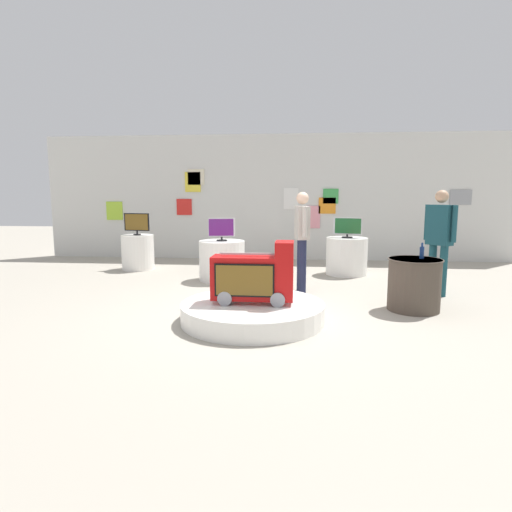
{
  "coord_description": "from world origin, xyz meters",
  "views": [
    {
      "loc": [
        0.52,
        -5.67,
        1.61
      ],
      "look_at": [
        -0.06,
        0.54,
        0.71
      ],
      "focal_mm": 29.92,
      "sensor_mm": 36.0,
      "label": 1
    }
  ],
  "objects": [
    {
      "name": "novelty_firetruck_tv",
      "position": [
        0.0,
        -0.43,
        0.57
      ],
      "size": [
        1.02,
        0.43,
        0.79
      ],
      "color": "gray",
      "rests_on": "main_display_pedestal"
    },
    {
      "name": "shopper_browsing_near_truck",
      "position": [
        2.78,
        1.28,
        0.98
      ],
      "size": [
        0.39,
        0.46,
        1.68
      ],
      "color": "#194751",
      "rests_on": "ground"
    },
    {
      "name": "display_pedestal_center_rear",
      "position": [
        -0.86,
        2.18,
        0.37
      ],
      "size": [
        0.86,
        0.86,
        0.75
      ],
      "primitive_type": "cylinder",
      "color": "white",
      "rests_on": "ground"
    },
    {
      "name": "display_pedestal_right_rear",
      "position": [
        -2.88,
        3.18,
        0.37
      ],
      "size": [
        0.68,
        0.68,
        0.75
      ],
      "primitive_type": "cylinder",
      "color": "white",
      "rests_on": "ground"
    },
    {
      "name": "shopper_browsing_rear",
      "position": [
        0.62,
        1.31,
        0.97
      ],
      "size": [
        0.26,
        0.55,
        1.65
      ],
      "color": "#1E233F",
      "rests_on": "ground"
    },
    {
      "name": "side_table_round",
      "position": [
        2.17,
        0.32,
        0.37
      ],
      "size": [
        0.73,
        0.73,
        0.73
      ],
      "color": "#4C4238",
      "rests_on": "ground"
    },
    {
      "name": "main_display_pedestal",
      "position": [
        -0.02,
        -0.42,
        0.12
      ],
      "size": [
        1.83,
        1.83,
        0.24
      ],
      "primitive_type": "cylinder",
      "color": "white",
      "rests_on": "ground"
    },
    {
      "name": "tv_on_left_rear",
      "position": [
        1.55,
        2.99,
        0.96
      ],
      "size": [
        0.55,
        0.22,
        0.41
      ],
      "color": "black",
      "rests_on": "display_pedestal_left_rear"
    },
    {
      "name": "ground_plane",
      "position": [
        0.0,
        0.0,
        0.0
      ],
      "size": [
        30.0,
        30.0,
        0.0
      ],
      "primitive_type": "plane",
      "color": "#A8A091"
    },
    {
      "name": "display_pedestal_left_rear",
      "position": [
        1.55,
        2.99,
        0.37
      ],
      "size": [
        0.82,
        0.82,
        0.75
      ],
      "primitive_type": "cylinder",
      "color": "white",
      "rests_on": "ground"
    },
    {
      "name": "bottle_on_side_table",
      "position": [
        2.27,
        0.37,
        0.82
      ],
      "size": [
        0.06,
        0.06,
        0.22
      ],
      "color": "navy",
      "rests_on": "side_table_round"
    },
    {
      "name": "back_wall_display",
      "position": [
        -0.0,
        4.95,
        1.53
      ],
      "size": [
        11.61,
        0.13,
        3.06
      ],
      "color": "silver",
      "rests_on": "ground"
    },
    {
      "name": "tv_on_right_rear",
      "position": [
        -2.88,
        3.17,
        1.01
      ],
      "size": [
        0.58,
        0.16,
        0.46
      ],
      "color": "black",
      "rests_on": "display_pedestal_right_rear"
    },
    {
      "name": "tv_on_center_rear",
      "position": [
        -0.86,
        2.17,
        0.98
      ],
      "size": [
        0.5,
        0.2,
        0.43
      ],
      "color": "black",
      "rests_on": "display_pedestal_center_rear"
    }
  ]
}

